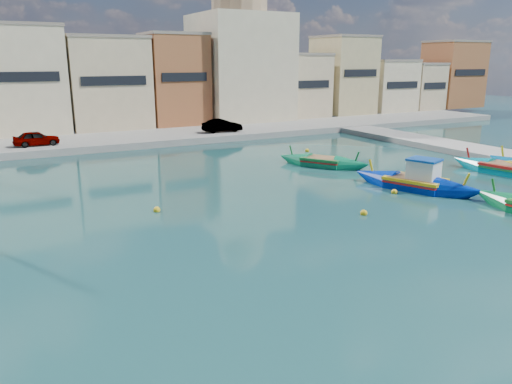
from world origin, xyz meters
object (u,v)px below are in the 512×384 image
object	(u,v)px
luzzu_blue_cabin	(415,183)
luzzu_green	(323,163)
luzzu_cyan_mid	(509,171)
church_block	(240,52)

from	to	relation	value
luzzu_blue_cabin	luzzu_green	world-z (taller)	luzzu_blue_cabin
luzzu_cyan_mid	luzzu_green	bearing A→B (deg)	139.27
church_block	luzzu_blue_cabin	bearing A→B (deg)	-98.49
luzzu_blue_cabin	luzzu_cyan_mid	bearing A→B (deg)	-0.43
luzzu_green	luzzu_cyan_mid	bearing A→B (deg)	-40.73
church_block	luzzu_blue_cabin	size ratio (longest dim) A/B	2.26
church_block	luzzu_green	bearing A→B (deg)	-103.22
church_block	luzzu_green	size ratio (longest dim) A/B	2.71
church_block	luzzu_blue_cabin	world-z (taller)	church_block
church_block	luzzu_green	xyz separation A→B (m)	(-5.93, -25.23, -8.17)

